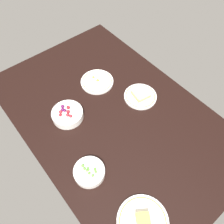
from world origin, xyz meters
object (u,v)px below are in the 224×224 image
Objects in this scene: bowl_berries at (67,114)px; plate_sandwich at (140,96)px; plate_eggs at (97,81)px; bowl_peas at (89,172)px; plate_cheese at (143,221)px.

plate_sandwich is (-15.43, -41.44, -1.23)cm from bowl_berries.
bowl_berries is 0.86× the size of plate_eggs.
plate_eggs is at bearing -69.87° from bowl_berries.
bowl_peas reaches higher than plate_eggs.
plate_sandwich is at bearing -110.42° from bowl_berries.
bowl_berries is 66.87cm from plate_cheese.
bowl_berries is at bearing 69.58° from plate_sandwich.
plate_cheese is (-31.91, -5.03, -1.27)cm from bowl_peas.
plate_cheese is at bearing -171.04° from bowl_peas.
plate_eggs reaches higher than plate_sandwich.
bowl_berries is 0.90× the size of plate_sandwich.
plate_cheese is at bearing 137.65° from plate_sandwich.
bowl_berries reaches higher than plate_sandwich.
bowl_peas is at bearing 163.52° from bowl_berries.
bowl_peas is 36.22cm from bowl_berries.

